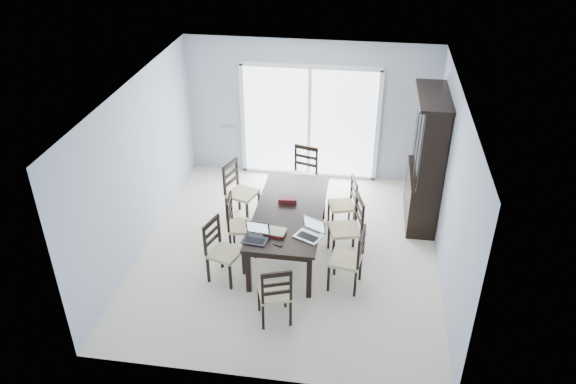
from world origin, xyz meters
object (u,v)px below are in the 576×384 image
Objects in this scene: chair_right_far at (347,199)px; laptop_silver at (308,234)px; dining_table at (289,214)px; chair_right_mid at (352,221)px; chair_left_mid at (237,219)px; chair_end_far at (304,169)px; game_box at (288,200)px; hot_tub at (274,132)px; chair_left_near at (219,244)px; china_hutch at (426,162)px; laptop_dark at (255,237)px; chair_end_near at (275,290)px; chair_right_near at (353,253)px; cell_phone at (278,244)px; chair_left_far at (237,185)px.

chair_right_far is 2.37× the size of laptop_silver.
dining_table is 1.16m from chair_right_far.
chair_right_far is (-0.10, 0.75, -0.07)m from chair_right_mid.
chair_left_mid reaches higher than dining_table.
chair_right_far is at bearing 151.35° from chair_end_far.
game_box is 3.19m from hot_tub.
chair_left_near is 3.94× the size of game_box.
chair_end_far is 2.25m from laptop_silver.
chair_left_mid is 2.54× the size of laptop_silver.
china_hutch is 2.04× the size of chair_left_near.
chair_left_near is at bearing 117.10° from chair_right_far.
chair_left_mid reaches higher than laptop_dark.
chair_left_mid is 0.81m from game_box.
laptop_silver is at bearing 57.80° from chair_left_mid.
chair_end_near reaches higher than chair_right_far.
chair_right_mid reaches higher than chair_left_mid.
chair_end_near is at bearing -88.08° from dining_table.
laptop_dark is (-0.37, -2.41, 0.20)m from chair_end_far.
china_hutch is 1.91× the size of chair_end_far.
chair_right_near is 4.03× the size of game_box.
laptop_silver is at bearing 21.44° from laptop_dark.
chair_right_mid is 9.90× the size of cell_phone.
chair_left_mid is 1.69m from chair_end_near.
chair_left_near is at bearing 22.21° from chair_left_far.
hot_tub is at bearing 174.30° from chair_left_mid.
game_box is at bearing -76.50° from hot_tub.
chair_end_near is 3.13m from chair_end_far.
laptop_dark is (-1.33, -0.14, 0.22)m from chair_right_near.
dining_table is 1.17m from chair_left_near.
laptop_silver is 1.57× the size of game_box.
chair_right_far is 0.56× the size of hot_tub.
chair_left_near is at bearing 100.36° from chair_right_near.
chair_end_far is at bearing 175.86° from chair_left_near.
chair_right_far is at bearing 60.91° from laptop_dark.
hot_tub is at bearing 102.60° from laptop_dark.
chair_right_near reaches higher than cell_phone.
dining_table is 1.91× the size of chair_end_far.
cell_phone reaches higher than dining_table.
laptop_silver is 0.45m from cell_phone.
game_box is (0.93, -0.62, 0.17)m from chair_left_far.
chair_left_mid is 3.99× the size of game_box.
chair_left_mid is 1.07× the size of chair_right_far.
dining_table is 2.41m from china_hutch.
chair_right_mid is (-0.06, 0.75, 0.02)m from chair_right_near.
dining_table is 2.01× the size of chair_left_mid.
chair_left_far reaches higher than laptop_silver.
chair_end_near is at bearing -86.36° from game_box.
dining_table is at bearing 72.33° from chair_end_near.
china_hutch is 3.17m from laptop_dark.
hot_tub is at bearing 103.61° from dining_table.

